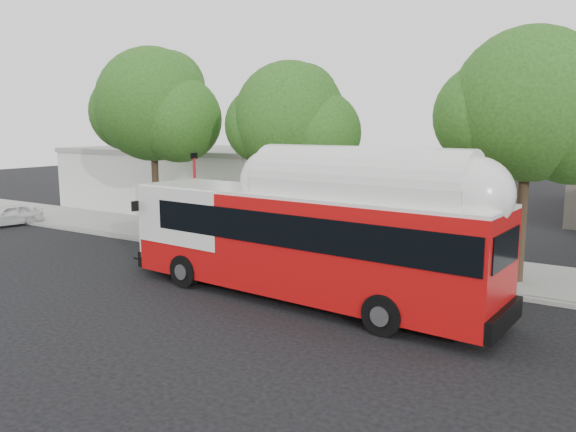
# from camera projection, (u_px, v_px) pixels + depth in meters

# --- Properties ---
(ground) EXTENTS (120.00, 120.00, 0.00)m
(ground) POSITION_uv_depth(u_px,v_px,m) (226.00, 285.00, 20.49)
(ground) COLOR black
(ground) RESTS_ON ground
(sidewalk) EXTENTS (60.00, 5.00, 0.15)m
(sidewalk) POSITION_uv_depth(u_px,v_px,m) (314.00, 250.00, 25.91)
(sidewalk) COLOR gray
(sidewalk) RESTS_ON ground
(curb_strip) EXTENTS (60.00, 0.30, 0.15)m
(curb_strip) POSITION_uv_depth(u_px,v_px,m) (283.00, 261.00, 23.74)
(curb_strip) COLOR gray
(curb_strip) RESTS_ON ground
(red_curb_segment) EXTENTS (10.00, 0.32, 0.16)m
(red_curb_segment) POSITION_uv_depth(u_px,v_px,m) (227.00, 253.00, 25.32)
(red_curb_segment) COLOR maroon
(red_curb_segment) RESTS_ON ground
(street_tree_left) EXTENTS (6.67, 5.80, 9.74)m
(street_tree_left) POSITION_uv_depth(u_px,v_px,m) (160.00, 109.00, 28.58)
(street_tree_left) COLOR #2D2116
(street_tree_left) RESTS_ON ground
(street_tree_mid) EXTENTS (5.75, 5.00, 8.62)m
(street_tree_mid) POSITION_uv_depth(u_px,v_px,m) (298.00, 122.00, 24.92)
(street_tree_mid) COLOR #2D2116
(street_tree_mid) RESTS_ON ground
(street_tree_right) EXTENTS (6.21, 5.40, 9.18)m
(street_tree_right) POSITION_uv_depth(u_px,v_px,m) (543.00, 111.00, 19.41)
(street_tree_right) COLOR #2D2116
(street_tree_right) RESTS_ON ground
(low_commercial_bldg) EXTENTS (16.20, 10.20, 4.25)m
(low_commercial_bldg) POSITION_uv_depth(u_px,v_px,m) (193.00, 178.00, 39.22)
(low_commercial_bldg) COLOR silver
(low_commercial_bldg) RESTS_ON ground
(transit_bus) EXTENTS (14.15, 3.80, 4.14)m
(transit_bus) POSITION_uv_depth(u_px,v_px,m) (304.00, 243.00, 18.43)
(transit_bus) COLOR red
(transit_bus) RESTS_ON ground
(parked_car) EXTENTS (3.96, 2.35, 1.26)m
(parked_car) POSITION_uv_depth(u_px,v_px,m) (9.00, 215.00, 32.56)
(parked_car) COLOR silver
(parked_car) RESTS_ON ground
(signal_pole) EXTENTS (0.13, 0.43, 4.51)m
(signal_pole) POSITION_uv_depth(u_px,v_px,m) (195.00, 200.00, 26.41)
(signal_pole) COLOR red
(signal_pole) RESTS_ON ground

